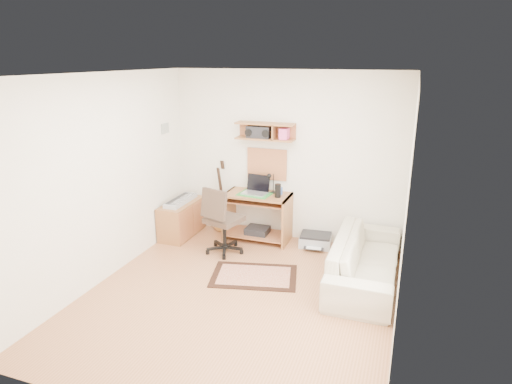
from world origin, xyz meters
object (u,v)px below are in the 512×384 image
(task_chair, at_px, (224,219))
(cabinet, at_px, (182,219))
(printer, at_px, (316,240))
(sofa, at_px, (366,252))
(desk, at_px, (257,217))

(task_chair, distance_m, cabinet, 1.02)
(printer, relative_size, sofa, 0.24)
(desk, xyz_separation_m, cabinet, (-1.21, -0.23, -0.10))
(printer, xyz_separation_m, sofa, (0.83, -0.86, 0.30))
(cabinet, bearing_deg, printer, 7.66)
(desk, relative_size, cabinet, 1.11)
(task_chair, height_order, cabinet, task_chair)
(printer, bearing_deg, cabinet, -177.58)
(printer, height_order, sofa, sofa)
(desk, height_order, sofa, sofa)
(desk, height_order, task_chair, task_chair)
(cabinet, relative_size, printer, 1.92)
(desk, distance_m, sofa, 1.92)
(desk, relative_size, sofa, 0.50)
(desk, bearing_deg, task_chair, -115.95)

